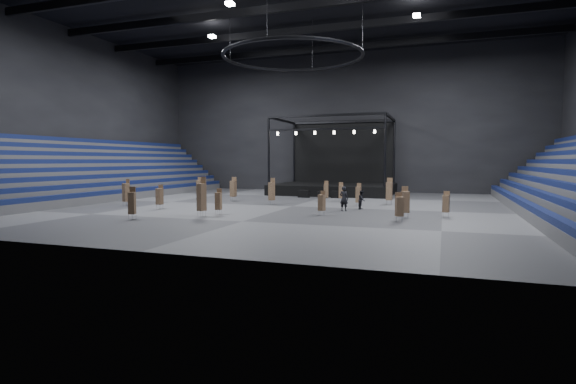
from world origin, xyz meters
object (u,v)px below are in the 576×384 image
(chair_stack_8, at_px, (322,202))
(chair_stack_11, at_px, (233,188))
(flight_case_left, at_px, (304,194))
(chair_stack_15, at_px, (126,192))
(stage, at_px, (335,182))
(flight_case_mid, at_px, (323,195))
(man_center, at_px, (344,199))
(chair_stack_9, at_px, (160,196))
(chair_stack_5, at_px, (341,191))
(chair_stack_6, at_px, (446,203))
(chair_stack_4, at_px, (326,190))
(chair_stack_10, at_px, (389,191))
(chair_stack_14, at_px, (358,194))
(chair_stack_2, at_px, (218,201))
(flight_case_right, at_px, (337,194))
(chair_stack_7, at_px, (199,187))
(chair_stack_1, at_px, (399,206))
(crew_member, at_px, (362,200))
(chair_stack_0, at_px, (202,196))
(chair_stack_13, at_px, (272,191))
(chair_stack_12, at_px, (132,203))
(chair_stack_3, at_px, (405,201))

(chair_stack_8, bearing_deg, chair_stack_11, 161.04)
(flight_case_left, height_order, chair_stack_15, chair_stack_15)
(stage, bearing_deg, chair_stack_8, -79.28)
(flight_case_mid, distance_m, man_center, 12.53)
(stage, relative_size, chair_stack_8, 7.70)
(stage, distance_m, chair_stack_9, 24.10)
(chair_stack_9, bearing_deg, chair_stack_11, 79.49)
(chair_stack_5, height_order, chair_stack_6, chair_stack_5)
(chair_stack_4, xyz_separation_m, chair_stack_10, (6.37, -1.77, 0.23))
(chair_stack_11, height_order, chair_stack_14, chair_stack_11)
(stage, xyz_separation_m, chair_stack_15, (-14.00, -20.92, -0.20))
(flight_case_left, relative_size, chair_stack_2, 0.62)
(flight_case_right, xyz_separation_m, chair_stack_15, (-15.67, -14.52, 0.87))
(stage, xyz_separation_m, chair_stack_7, (-12.28, -11.36, -0.28))
(chair_stack_1, height_order, chair_stack_10, chair_stack_10)
(chair_stack_10, height_order, crew_member, chair_stack_10)
(chair_stack_8, bearing_deg, chair_stack_0, -138.19)
(chair_stack_1, bearing_deg, chair_stack_13, 122.54)
(chair_stack_7, bearing_deg, flight_case_left, 20.30)
(chair_stack_6, bearing_deg, crew_member, 163.41)
(flight_case_right, distance_m, chair_stack_0, 19.74)
(chair_stack_0, relative_size, chair_stack_9, 1.41)
(chair_stack_8, xyz_separation_m, crew_member, (2.05, 5.17, -0.20))
(flight_case_left, relative_size, chair_stack_14, 0.59)
(flight_case_left, xyz_separation_m, chair_stack_12, (-5.74, -21.25, 0.75))
(chair_stack_4, relative_size, crew_member, 1.30)
(flight_case_right, relative_size, chair_stack_7, 0.50)
(flight_case_left, distance_m, crew_member, 12.61)
(chair_stack_8, bearing_deg, chair_stack_7, 165.72)
(chair_stack_0, bearing_deg, flight_case_right, 94.36)
(flight_case_left, xyz_separation_m, chair_stack_14, (7.32, -7.41, 0.67))
(chair_stack_6, distance_m, chair_stack_14, 9.18)
(chair_stack_5, bearing_deg, chair_stack_6, -56.65)
(flight_case_mid, xyz_separation_m, chair_stack_2, (-3.62, -16.80, 0.67))
(flight_case_mid, bearing_deg, chair_stack_1, -60.13)
(chair_stack_2, relative_size, chair_stack_11, 0.81)
(chair_stack_3, xyz_separation_m, chair_stack_11, (-17.39, 8.30, 0.09))
(chair_stack_7, height_order, chair_stack_13, chair_stack_13)
(chair_stack_11, height_order, chair_stack_13, chair_stack_13)
(chair_stack_11, bearing_deg, chair_stack_12, -88.85)
(chair_stack_9, bearing_deg, chair_stack_12, -66.50)
(chair_stack_5, bearing_deg, chair_stack_9, -150.93)
(flight_case_left, relative_size, flight_case_right, 1.05)
(stage, distance_m, chair_stack_7, 16.73)
(flight_case_mid, bearing_deg, chair_stack_7, -160.25)
(chair_stack_12, bearing_deg, chair_stack_14, 27.98)
(chair_stack_3, distance_m, chair_stack_7, 24.51)
(stage, distance_m, chair_stack_8, 22.25)
(chair_stack_4, relative_size, chair_stack_6, 1.09)
(chair_stack_9, relative_size, crew_member, 1.30)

